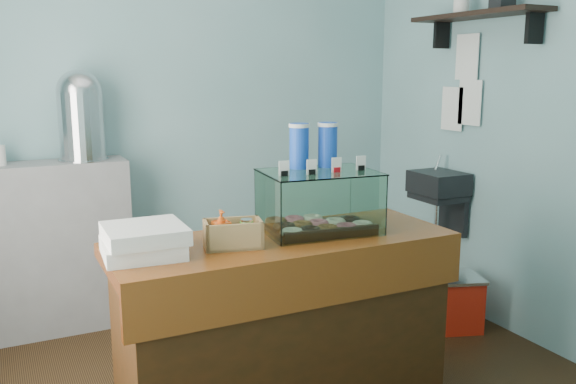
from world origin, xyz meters
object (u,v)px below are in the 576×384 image
display_case (317,196)px  coffee_urn (81,113)px  red_cooler (448,302)px  counter (283,328)px

display_case → coffee_urn: bearing=125.9°
coffee_urn → red_cooler: 2.65m
counter → display_case: (0.21, 0.07, 0.61)m
counter → red_cooler: (1.41, 0.46, -0.28)m
display_case → red_cooler: 1.54m
display_case → coffee_urn: size_ratio=1.00×
counter → red_cooler: size_ratio=3.31×
display_case → coffee_urn: (-0.87, 1.50, 0.33)m
display_case → red_cooler: display_case is taller
counter → coffee_urn: 1.95m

